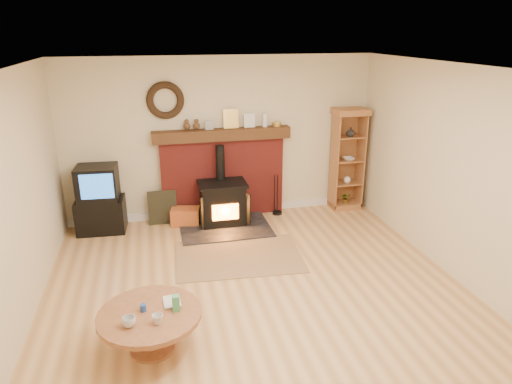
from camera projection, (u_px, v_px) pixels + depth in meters
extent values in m
plane|color=#B7834C|center=(261.00, 301.00, 5.28)|extent=(5.50, 5.50, 0.00)
cube|color=beige|center=(221.00, 139.00, 7.36)|extent=(5.00, 0.02, 2.60)
cube|color=beige|center=(390.00, 378.00, 2.32)|extent=(5.00, 0.02, 2.60)
cube|color=beige|center=(5.00, 217.00, 4.31)|extent=(0.02, 5.50, 2.60)
cube|color=beige|center=(467.00, 179.00, 5.38)|extent=(0.02, 5.50, 2.60)
cube|color=white|center=(262.00, 70.00, 4.40)|extent=(5.00, 5.50, 0.02)
cube|color=white|center=(223.00, 210.00, 7.77)|extent=(5.00, 0.04, 0.12)
torus|color=black|center=(165.00, 100.00, 6.91)|extent=(0.57, 0.11, 0.57)
cube|color=maroon|center=(223.00, 178.00, 7.52)|extent=(2.00, 0.15, 1.30)
cube|color=#3D2213|center=(222.00, 135.00, 7.23)|extent=(2.20, 0.22, 0.18)
cube|color=#999999|center=(209.00, 125.00, 7.15)|extent=(0.13, 0.05, 0.14)
cube|color=gold|center=(231.00, 119.00, 7.21)|extent=(0.24, 0.06, 0.30)
cube|color=white|center=(249.00, 121.00, 7.29)|extent=(0.18, 0.05, 0.22)
cylinder|color=white|center=(265.00, 120.00, 7.32)|extent=(0.08, 0.08, 0.22)
cylinder|color=gold|center=(277.00, 124.00, 7.39)|extent=(0.14, 0.14, 0.07)
cube|color=black|center=(225.00, 228.00, 7.19)|extent=(1.40, 1.00, 0.03)
cube|color=black|center=(223.00, 204.00, 7.26)|extent=(0.68, 0.49, 0.63)
cube|color=black|center=(222.00, 184.00, 7.15)|extent=(0.75, 0.53, 0.04)
cylinder|color=black|center=(220.00, 163.00, 7.18)|extent=(0.14, 0.14, 0.56)
cube|color=orange|center=(225.00, 212.00, 7.04)|extent=(0.41, 0.02, 0.25)
cube|color=black|center=(205.00, 211.00, 7.02)|extent=(0.16, 0.22, 0.51)
cube|color=black|center=(244.00, 208.00, 7.16)|extent=(0.16, 0.22, 0.51)
cube|color=brown|center=(239.00, 256.00, 6.30)|extent=(1.79, 1.29, 0.01)
cube|color=black|center=(101.00, 215.00, 7.04)|extent=(0.74, 0.54, 0.52)
cube|color=black|center=(97.00, 183.00, 6.87)|extent=(0.62, 0.53, 0.52)
cube|color=blue|center=(97.00, 187.00, 6.63)|extent=(0.47, 0.05, 0.38)
cube|color=brown|center=(344.00, 205.00, 8.04)|extent=(0.50, 0.36, 0.10)
cube|color=brown|center=(343.00, 159.00, 7.93)|extent=(0.50, 0.02, 1.59)
cube|color=brown|center=(334.00, 162.00, 7.72)|extent=(0.02, 0.36, 1.59)
cube|color=brown|center=(360.00, 160.00, 7.82)|extent=(0.02, 0.36, 1.59)
cube|color=brown|center=(351.00, 112.00, 7.48)|extent=(0.56, 0.40, 0.10)
cube|color=brown|center=(346.00, 183.00, 7.90)|extent=(0.46, 0.32, 0.02)
cube|color=brown|center=(347.00, 160.00, 7.76)|extent=(0.46, 0.32, 0.02)
cube|color=brown|center=(349.00, 137.00, 7.63)|extent=(0.46, 0.32, 0.02)
imported|color=white|center=(351.00, 132.00, 7.55)|extent=(0.15, 0.15, 0.16)
imported|color=white|center=(349.00, 159.00, 7.71)|extent=(0.20, 0.20, 0.05)
sphere|color=white|center=(347.00, 180.00, 7.83)|extent=(0.12, 0.12, 0.12)
imported|color=#49A66A|center=(346.00, 198.00, 7.94)|extent=(0.17, 0.15, 0.19)
cube|color=gold|center=(186.00, 217.00, 7.29)|extent=(0.49, 0.36, 0.28)
cube|color=black|center=(162.00, 207.00, 7.31)|extent=(0.45, 0.12, 0.54)
cylinder|color=black|center=(277.00, 213.00, 7.76)|extent=(0.16, 0.16, 0.04)
cylinder|color=black|center=(275.00, 195.00, 7.64)|extent=(0.02, 0.02, 0.70)
cylinder|color=black|center=(278.00, 195.00, 7.65)|extent=(0.02, 0.02, 0.70)
cylinder|color=brown|center=(153.00, 348.00, 4.48)|extent=(0.44, 0.44, 0.03)
cylinder|color=brown|center=(151.00, 332.00, 4.42)|extent=(0.16, 0.16, 0.35)
cylinder|color=brown|center=(150.00, 315.00, 4.35)|extent=(1.00, 1.00, 0.05)
imported|color=white|center=(129.00, 322.00, 4.13)|extent=(0.12, 0.12, 0.10)
imported|color=white|center=(158.00, 319.00, 4.17)|extent=(0.10, 0.10, 0.09)
imported|color=#4C331E|center=(163.00, 303.00, 4.48)|extent=(0.17, 0.22, 0.02)
cylinder|color=#214492|center=(143.00, 308.00, 4.36)|extent=(0.06, 0.06, 0.07)
cube|color=#49A66A|center=(176.00, 303.00, 4.36)|extent=(0.07, 0.07, 0.16)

